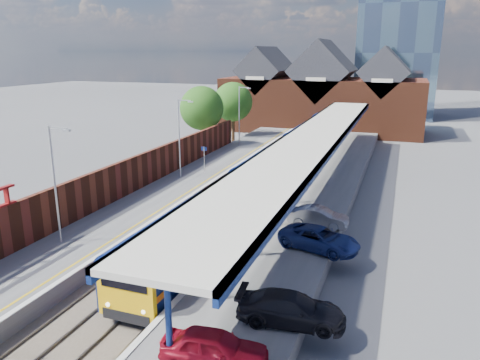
{
  "coord_description": "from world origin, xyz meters",
  "views": [
    {
      "loc": [
        12.25,
        -14.96,
        12.01
      ],
      "look_at": [
        0.92,
        17.22,
        2.6
      ],
      "focal_mm": 35.0,
      "sensor_mm": 36.0,
      "label": 1
    }
  ],
  "objects_px": {
    "train": "(295,147)",
    "lamp_post_b": "(56,178)",
    "lamp_post_c": "(181,133)",
    "lamp_post_d": "(240,112)",
    "parked_car_blue": "(319,239)",
    "parked_car_silver": "(318,217)",
    "parked_car_dark": "(291,309)",
    "parked_car_red": "(214,348)",
    "platform_sign": "(204,155)"
  },
  "relations": [
    {
      "from": "parked_car_red",
      "to": "lamp_post_b",
      "type": "bearing_deg",
      "value": 53.85
    },
    {
      "from": "lamp_post_d",
      "to": "train",
      "type": "bearing_deg",
      "value": -30.61
    },
    {
      "from": "parked_car_dark",
      "to": "parked_car_blue",
      "type": "relative_size",
      "value": 0.97
    },
    {
      "from": "parked_car_red",
      "to": "parked_car_dark",
      "type": "bearing_deg",
      "value": -35.38
    },
    {
      "from": "parked_car_red",
      "to": "parked_car_silver",
      "type": "relative_size",
      "value": 1.02
    },
    {
      "from": "lamp_post_b",
      "to": "lamp_post_d",
      "type": "distance_m",
      "value": 32.0
    },
    {
      "from": "lamp_post_d",
      "to": "platform_sign",
      "type": "relative_size",
      "value": 2.8
    },
    {
      "from": "parked_car_red",
      "to": "lamp_post_c",
      "type": "bearing_deg",
      "value": 22.67
    },
    {
      "from": "parked_car_silver",
      "to": "train",
      "type": "bearing_deg",
      "value": 19.53
    },
    {
      "from": "parked_car_red",
      "to": "parked_car_dark",
      "type": "xyz_separation_m",
      "value": [
        1.99,
        3.54,
        -0.01
      ]
    },
    {
      "from": "train",
      "to": "lamp_post_b",
      "type": "distance_m",
      "value": 28.6
    },
    {
      "from": "lamp_post_d",
      "to": "parked_car_silver",
      "type": "relative_size",
      "value": 1.82
    },
    {
      "from": "lamp_post_d",
      "to": "platform_sign",
      "type": "bearing_deg",
      "value": -84.44
    },
    {
      "from": "lamp_post_b",
      "to": "train",
      "type": "bearing_deg",
      "value": 73.98
    },
    {
      "from": "lamp_post_d",
      "to": "parked_car_silver",
      "type": "distance_m",
      "value": 28.17
    },
    {
      "from": "lamp_post_c",
      "to": "parked_car_silver",
      "type": "height_order",
      "value": "lamp_post_c"
    },
    {
      "from": "lamp_post_b",
      "to": "parked_car_red",
      "type": "height_order",
      "value": "lamp_post_b"
    },
    {
      "from": "parked_car_blue",
      "to": "lamp_post_c",
      "type": "bearing_deg",
      "value": 67.08
    },
    {
      "from": "parked_car_red",
      "to": "parked_car_blue",
      "type": "height_order",
      "value": "parked_car_red"
    },
    {
      "from": "parked_car_silver",
      "to": "parked_car_dark",
      "type": "distance_m",
      "value": 11.68
    },
    {
      "from": "platform_sign",
      "to": "lamp_post_c",
      "type": "bearing_deg",
      "value": -124.26
    },
    {
      "from": "lamp_post_c",
      "to": "lamp_post_d",
      "type": "relative_size",
      "value": 1.0
    },
    {
      "from": "lamp_post_b",
      "to": "lamp_post_d",
      "type": "bearing_deg",
      "value": 90.0
    },
    {
      "from": "lamp_post_c",
      "to": "platform_sign",
      "type": "height_order",
      "value": "lamp_post_c"
    },
    {
      "from": "lamp_post_c",
      "to": "parked_car_silver",
      "type": "bearing_deg",
      "value": -30.69
    },
    {
      "from": "lamp_post_d",
      "to": "platform_sign",
      "type": "distance_m",
      "value": 14.25
    },
    {
      "from": "lamp_post_c",
      "to": "platform_sign",
      "type": "relative_size",
      "value": 2.8
    },
    {
      "from": "lamp_post_b",
      "to": "parked_car_blue",
      "type": "xyz_separation_m",
      "value": [
        14.64,
        4.04,
        -3.34
      ]
    },
    {
      "from": "platform_sign",
      "to": "parked_car_red",
      "type": "relative_size",
      "value": 0.64
    },
    {
      "from": "lamp_post_d",
      "to": "parked_car_red",
      "type": "distance_m",
      "value": 41.63
    },
    {
      "from": "lamp_post_b",
      "to": "parked_car_dark",
      "type": "bearing_deg",
      "value": -14.71
    },
    {
      "from": "train",
      "to": "lamp_post_c",
      "type": "xyz_separation_m",
      "value": [
        -7.86,
        -11.35,
        2.87
      ]
    },
    {
      "from": "train",
      "to": "lamp_post_c",
      "type": "relative_size",
      "value": 9.42
    },
    {
      "from": "parked_car_blue",
      "to": "lamp_post_d",
      "type": "bearing_deg",
      "value": 43.97
    },
    {
      "from": "platform_sign",
      "to": "parked_car_silver",
      "type": "distance_m",
      "value": 16.25
    },
    {
      "from": "train",
      "to": "lamp_post_d",
      "type": "bearing_deg",
      "value": 149.39
    },
    {
      "from": "lamp_post_c",
      "to": "parked_car_dark",
      "type": "height_order",
      "value": "lamp_post_c"
    },
    {
      "from": "parked_car_red",
      "to": "parked_car_dark",
      "type": "distance_m",
      "value": 4.06
    },
    {
      "from": "train",
      "to": "lamp_post_d",
      "type": "height_order",
      "value": "lamp_post_d"
    },
    {
      "from": "train",
      "to": "parked_car_silver",
      "type": "height_order",
      "value": "train"
    },
    {
      "from": "train",
      "to": "parked_car_blue",
      "type": "relative_size",
      "value": 14.1
    },
    {
      "from": "platform_sign",
      "to": "parked_car_blue",
      "type": "relative_size",
      "value": 0.53
    },
    {
      "from": "platform_sign",
      "to": "parked_car_silver",
      "type": "xyz_separation_m",
      "value": [
        12.56,
        -10.26,
        -1.06
      ]
    },
    {
      "from": "train",
      "to": "lamp_post_b",
      "type": "xyz_separation_m",
      "value": [
        -7.86,
        -27.35,
        2.87
      ]
    },
    {
      "from": "platform_sign",
      "to": "parked_car_blue",
      "type": "xyz_separation_m",
      "value": [
        13.28,
        -13.96,
        -1.04
      ]
    },
    {
      "from": "lamp_post_b",
      "to": "parked_car_silver",
      "type": "distance_m",
      "value": 16.28
    },
    {
      "from": "lamp_post_c",
      "to": "lamp_post_d",
      "type": "bearing_deg",
      "value": 90.0
    },
    {
      "from": "lamp_post_d",
      "to": "parked_car_silver",
      "type": "xyz_separation_m",
      "value": [
        13.92,
        -24.26,
        -3.36
      ]
    },
    {
      "from": "lamp_post_b",
      "to": "parked_car_red",
      "type": "bearing_deg",
      "value": -30.05
    },
    {
      "from": "parked_car_red",
      "to": "parked_car_blue",
      "type": "distance_m",
      "value": 11.62
    }
  ]
}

